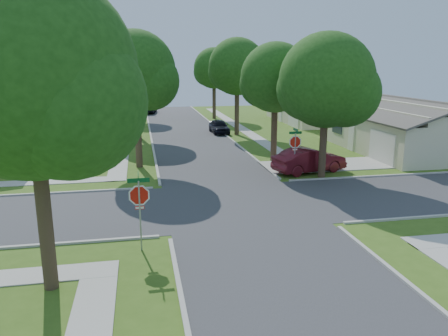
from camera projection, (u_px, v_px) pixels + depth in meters
ground at (237, 204)px, 21.73m from camera, size 100.00×100.00×0.00m
road_ns at (237, 204)px, 21.73m from camera, size 7.00×100.00×0.02m
sidewalk_ne at (239, 127)px, 47.67m from camera, size 1.20×40.00×0.04m
sidewalk_nw at (125, 130)px, 45.41m from camera, size 1.20×40.00×0.04m
driveway at (326, 165)px, 29.97m from camera, size 8.80×3.60×0.05m
stop_sign_sw at (139, 199)px, 15.90m from camera, size 1.05×0.80×2.98m
stop_sign_ne at (295, 144)px, 26.61m from camera, size 1.05×0.80×2.98m
tree_e_near at (276, 81)px, 29.88m from camera, size 4.97×4.80×8.28m
tree_e_mid at (238, 69)px, 41.19m from camera, size 5.59×5.40×9.21m
tree_e_far at (214, 70)px, 53.66m from camera, size 5.17×5.00×8.72m
tree_w_near at (136, 75)px, 28.03m from camera, size 5.38×5.20×8.97m
tree_w_mid at (136, 67)px, 39.40m from camera, size 5.80×5.60×9.56m
tree_w_far at (137, 74)px, 52.03m from camera, size 4.76×4.60×8.04m
tree_sw_corner at (34, 84)px, 12.21m from camera, size 6.21×6.00×9.55m
tree_ne_corner at (327, 85)px, 25.61m from camera, size 5.80×5.60×8.66m
house_ne_near at (402, 131)px, 34.83m from camera, size 8.42×13.60×4.23m
house_ne_far at (314, 109)px, 52.01m from camera, size 8.42×13.60×4.23m
house_nw_far at (36, 112)px, 48.95m from camera, size 8.42×13.60×4.23m
car_driveway at (309, 160)px, 27.91m from camera, size 5.08×2.85×1.58m
car_curb_east at (219, 126)px, 43.51m from camera, size 1.72×4.01×1.35m
car_curb_west at (149, 108)px, 60.93m from camera, size 2.52×5.00×1.39m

